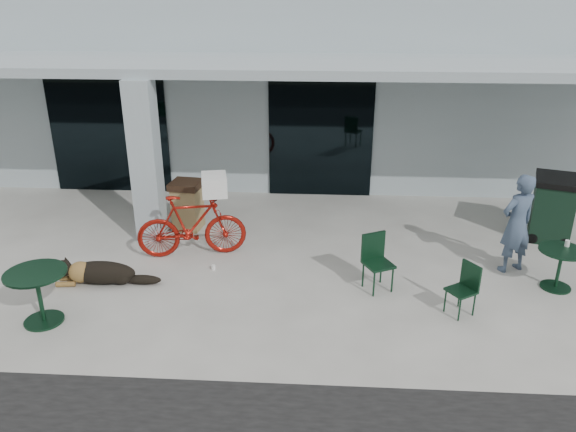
# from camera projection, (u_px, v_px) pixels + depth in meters

# --- Properties ---
(ground) EXTENTS (80.00, 80.00, 0.00)m
(ground) POSITION_uv_depth(u_px,v_px,m) (205.00, 299.00, 9.04)
(ground) COLOR #BAB9AF
(ground) RESTS_ON ground
(building) EXTENTS (22.00, 7.00, 4.50)m
(building) POSITION_uv_depth(u_px,v_px,m) (259.00, 76.00, 16.01)
(building) COLOR #9CABB1
(building) RESTS_ON ground
(storefront_glass_left) EXTENTS (2.80, 0.06, 2.70)m
(storefront_glass_left) POSITION_uv_depth(u_px,v_px,m) (110.00, 136.00, 13.29)
(storefront_glass_left) COLOR black
(storefront_glass_left) RESTS_ON ground
(storefront_glass_right) EXTENTS (2.40, 0.06, 2.70)m
(storefront_glass_right) POSITION_uv_depth(u_px,v_px,m) (321.00, 140.00, 13.01)
(storefront_glass_right) COLOR black
(storefront_glass_right) RESTS_ON ground
(column) EXTENTS (0.50, 0.50, 3.12)m
(column) POSITION_uv_depth(u_px,v_px,m) (146.00, 162.00, 10.64)
(column) COLOR #9CABB1
(column) RESTS_ON ground
(overhang) EXTENTS (22.00, 2.80, 0.18)m
(overhang) POSITION_uv_depth(u_px,v_px,m) (231.00, 65.00, 11.12)
(overhang) COLOR #9CABB1
(overhang) RESTS_ON column
(bicycle) EXTENTS (2.06, 0.97, 1.19)m
(bicycle) POSITION_uv_depth(u_px,v_px,m) (192.00, 226.00, 10.27)
(bicycle) COLOR maroon
(bicycle) RESTS_ON ground
(laundry_basket) EXTENTS (0.55, 0.67, 0.35)m
(laundry_basket) POSITION_uv_depth(u_px,v_px,m) (214.00, 185.00, 10.03)
(laundry_basket) COLOR white
(laundry_basket) RESTS_ON bicycle
(dog) EXTENTS (1.39, 0.62, 0.45)m
(dog) POSITION_uv_depth(u_px,v_px,m) (101.00, 271.00, 9.43)
(dog) COLOR black
(dog) RESTS_ON ground
(cup_near_dog) EXTENTS (0.09, 0.09, 0.09)m
(cup_near_dog) POSITION_uv_depth(u_px,v_px,m) (213.00, 267.00, 9.94)
(cup_near_dog) COLOR white
(cup_near_dog) RESTS_ON ground
(cafe_table_near) EXTENTS (1.08, 1.08, 0.84)m
(cafe_table_near) POSITION_uv_depth(u_px,v_px,m) (40.00, 297.00, 8.27)
(cafe_table_near) COLOR #11321E
(cafe_table_near) RESTS_ON ground
(cafe_table_far) EXTENTS (0.94, 0.94, 0.70)m
(cafe_table_far) POSITION_uv_depth(u_px,v_px,m) (559.00, 269.00, 9.23)
(cafe_table_far) COLOR #11321E
(cafe_table_far) RESTS_ON ground
(cafe_chair_far_a) EXTENTS (0.59, 0.61, 0.95)m
(cafe_chair_far_a) POSITION_uv_depth(u_px,v_px,m) (378.00, 264.00, 9.15)
(cafe_chair_far_a) COLOR #11321E
(cafe_chair_far_a) RESTS_ON ground
(cafe_chair_far_b) EXTENTS (0.54, 0.53, 0.82)m
(cafe_chair_far_b) POSITION_uv_depth(u_px,v_px,m) (461.00, 290.00, 8.48)
(cafe_chair_far_b) COLOR #11321E
(cafe_chair_far_b) RESTS_ON ground
(person) EXTENTS (0.77, 0.66, 1.78)m
(person) POSITION_uv_depth(u_px,v_px,m) (517.00, 224.00, 9.62)
(person) COLOR #3E5069
(person) RESTS_ON ground
(cup_on_table) EXTENTS (0.10, 0.10, 0.11)m
(cup_on_table) POSITION_uv_depth(u_px,v_px,m) (567.00, 243.00, 9.20)
(cup_on_table) COLOR white
(cup_on_table) RESTS_ON cafe_table_far
(trash_receptacle) EXTENTS (0.67, 0.67, 1.01)m
(trash_receptacle) POSITION_uv_depth(u_px,v_px,m) (188.00, 205.00, 11.47)
(trash_receptacle) COLOR olive
(trash_receptacle) RESTS_ON ground
(wheeled_bin) EXTENTS (1.05, 1.18, 1.26)m
(wheeled_bin) POSITION_uv_depth(u_px,v_px,m) (553.00, 208.00, 11.01)
(wheeled_bin) COLOR black
(wheeled_bin) RESTS_ON ground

